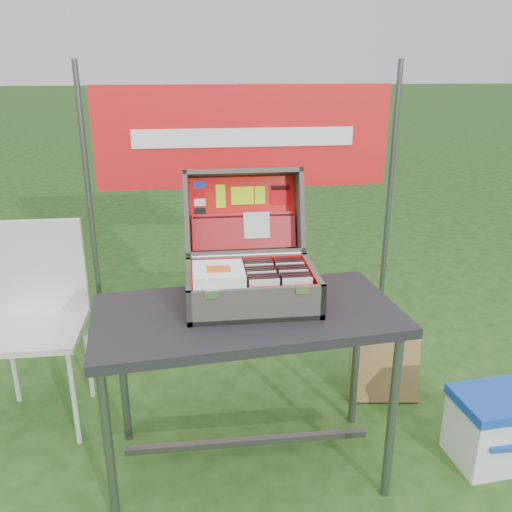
{
  "coord_description": "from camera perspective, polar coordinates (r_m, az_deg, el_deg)",
  "views": [
    {
      "loc": [
        -0.29,
        -1.87,
        1.69
      ],
      "look_at": [
        -0.05,
        0.1,
        0.97
      ],
      "focal_mm": 38.0,
      "sensor_mm": 36.0,
      "label": 1
    }
  ],
  "objects": [
    {
      "name": "lid_sticker_band",
      "position": [
        2.48,
        2.58,
        6.48
      ],
      "size": [
        0.09,
        0.03,
        0.09
      ],
      "primitive_type": "cube",
      "rotation": [
        -1.87,
        0.0,
        0.0
      ],
      "color": "#C50005",
      "rests_on": "suitcase_lid_liner"
    },
    {
      "name": "cd_left_1",
      "position": [
        2.08,
        0.81,
        -3.98
      ],
      "size": [
        0.12,
        0.01,
        0.13
      ],
      "primitive_type": "cube",
      "color": "black",
      "rests_on": "suitcase_liner_floor"
    },
    {
      "name": "cd_left_11",
      "position": [
        2.27,
        0.13,
        -1.89
      ],
      "size": [
        0.12,
        0.01,
        0.13
      ],
      "primitive_type": "cube",
      "color": "black",
      "rests_on": "suitcase_liner_floor"
    },
    {
      "name": "chair",
      "position": [
        2.76,
        -22.3,
        -7.51
      ],
      "size": [
        0.44,
        0.49,
        0.98
      ],
      "primitive_type": null,
      "rotation": [
        0.0,
        0.0,
        0.0
      ],
      "color": "silver",
      "rests_on": "ground"
    },
    {
      "name": "suitcase_hinge",
      "position": [
        2.35,
        -0.97,
        0.08
      ],
      "size": [
        0.47,
        0.02,
        0.02
      ],
      "primitive_type": "cylinder",
      "rotation": [
        0.0,
        1.57,
        0.0
      ],
      "color": "silver",
      "rests_on": "suitcase_base_wall_back"
    },
    {
      "name": "cd_right_10",
      "position": [
        2.27,
        3.37,
        -1.94
      ],
      "size": [
        0.12,
        0.01,
        0.13
      ],
      "primitive_type": "cube",
      "color": "black",
      "rests_on": "suitcase_liner_floor"
    },
    {
      "name": "cooler_body",
      "position": [
        2.73,
        23.86,
        -16.58
      ],
      "size": [
        0.38,
        0.3,
        0.29
      ],
      "primitive_type": "cube",
      "rotation": [
        0.0,
        0.0,
        0.09
      ],
      "color": "white",
      "rests_on": "ground"
    },
    {
      "name": "suitcase_liner_wall_left",
      "position": [
        2.18,
        -6.72,
        -3.32
      ],
      "size": [
        0.01,
        0.33,
        0.12
      ],
      "primitive_type": "cube",
      "color": "red",
      "rests_on": "suitcase_base_bottom"
    },
    {
      "name": "suitcase_lid_rim_left",
      "position": [
        2.4,
        -7.3,
        4.38
      ],
      "size": [
        0.02,
        0.24,
        0.4
      ],
      "primitive_type": "cube",
      "rotation": [
        -1.87,
        0.0,
        0.0
      ],
      "color": "#4E4944",
      "rests_on": "suitcase_lid_back"
    },
    {
      "name": "cooler_lid",
      "position": [
        2.64,
        24.36,
        -13.68
      ],
      "size": [
        0.4,
        0.32,
        0.04
      ],
      "primitive_type": "cube",
      "rotation": [
        0.0,
        0.0,
        0.09
      ],
      "color": "#1542B2",
      "rests_on": "cooler_body"
    },
    {
      "name": "songbook_5",
      "position": [
        2.09,
        -3.97,
        -1.75
      ],
      "size": [
        0.2,
        0.2,
        0.0
      ],
      "primitive_type": "cube",
      "color": "white",
      "rests_on": "suitcase_base_wall_front"
    },
    {
      "name": "cd_left_10",
      "position": [
        2.25,
        0.19,
        -2.08
      ],
      "size": [
        0.12,
        0.01,
        0.13
      ],
      "primitive_type": "cube",
      "color": "black",
      "rests_on": "suitcase_liner_floor"
    },
    {
      "name": "suitcase_base_wall_left",
      "position": [
        2.19,
        -7.05,
        -3.58
      ],
      "size": [
        0.02,
        0.38,
        0.14
      ],
      "primitive_type": "cube",
      "color": "#4E4944",
      "rests_on": "table_top"
    },
    {
      "name": "suitcase_latch_right",
      "position": [
        2.03,
        4.89,
        -3.57
      ],
      "size": [
        0.05,
        0.01,
        0.03
      ],
      "primitive_type": "cube",
      "color": "silver",
      "rests_on": "suitcase_base_wall_front"
    },
    {
      "name": "suitcase_lid_rim_far",
      "position": [
        2.43,
        -1.44,
        8.8
      ],
      "size": [
        0.53,
        0.14,
        0.06
      ],
      "primitive_type": "cube",
      "rotation": [
        -1.87,
        0.0,
        0.0
      ],
      "color": "#4E4944",
      "rests_on": "suitcase_lid_back"
    },
    {
      "name": "banner_post_right",
      "position": [
        3.29,
        13.73,
        4.5
      ],
      "size": [
        0.03,
        0.03,
        1.7
      ],
      "primitive_type": "cylinder",
      "color": "#59595B",
      "rests_on": "ground"
    },
    {
      "name": "lid_sticker_cc_a",
      "position": [
        2.45,
        -6.0,
        7.5
      ],
      "size": [
        0.05,
        0.01,
        0.03
      ],
      "primitive_type": "cube",
      "rotation": [
        -1.87,
        0.0,
        0.0
      ],
      "color": "#1933B2",
      "rests_on": "suitcase_lid_liner"
    },
    {
      "name": "songbook_4",
      "position": [
        2.09,
        -3.96,
        -1.88
      ],
      "size": [
        0.2,
        0.2,
        0.0
      ],
      "primitive_type": "cube",
      "color": "white",
      "rests_on": "suitcase_base_wall_front"
    },
    {
      "name": "cd_left_6",
      "position": [
        2.18,
        0.46,
        -2.89
      ],
      "size": [
        0.12,
        0.01,
        0.13
      ],
      "primitive_type": "cube",
      "color": "black",
      "rests_on": "suitcase_liner_floor"
    },
    {
      "name": "cd_right_1",
      "position": [
        2.1,
        4.25,
        -3.81
      ],
      "size": [
        0.12,
        0.01,
        0.13
      ],
      "primitive_type": "cube",
      "color": "black",
      "rests_on": "suitcase_liner_floor"
    },
    {
      "name": "cooler",
      "position": [
        2.72,
        23.92,
        -16.2
      ],
      "size": [
        0.4,
        0.32,
        0.33
      ],
      "primitive_type": null,
      "rotation": [
        0.0,
        0.0,
        0.09
      ],
      "color": "white",
      "rests_on": "ground"
    },
    {
      "name": "songbook_7",
      "position": [
        2.08,
        -3.97,
        -1.49
      ],
      "size": [
        0.2,
        0.2,
        0.0
      ],
      "primitive_type": "cube",
      "color": "white",
      "rests_on": "suitcase_base_wall_front"
    },
    {
      "name": "chair_upright_right",
      "position": [
        2.81,
        -18.19,
        -1.06
      ],
      "size": [
        0.02,
        0.02,
        0.47
      ],
      "primitive_type": "cylinder",
      "color": "silver",
      "rests_on": "chair_seat"
    },
    {
      "name": "suitcase_base_wall_front",
      "position": [
        2.04,
        0.1,
        -5.25
      ],
      "size": [
        0.53,
        0.02,
        0.14
      ],
      "primitive_type": "cube",
      "color": "#4E4944",
      "rests_on": "table_top"
    },
    {
      "name": "suitcase_lid_back",
      "position": [
        2.47,
        -1.41,
        4.57
      ],
      "size": [
        0.53,
        0.13,
        0.37
      ],
      "primitive_type": "cube",
      "rotation": [
        -1.87,
        0.0,
        0.0
      ],
      "color": "#4E4944",
      "rests_on": "suitcase_base_wall_back"
    },
    {
      "name": "suitcase_base_bottom",
      "position": [
        2.22,
        -0.45,
        -4.72
      ],
      "size": [
        0.53,
        0.38,
        0.02
      ],
      "primitive_type": "cube",
      "color": "#4E4944",
      "rests_on": "table_top"
    },
    {
      "name": "lid_sticker_cc_d",
      "position": [
        2.44,
        -5.89,
        4.7
      ],
      "size": [
        0.05,
        0.01,
        0.03
      ],
      "primitive_type": "cube",
      "rotation": [
        -1.87,
        0.0,
        0.0
      ],
      "color": "black",
      "rests_on": "suitcase_lid_liner"
    },
    {
      "name": "cd_right_4",
      "position": [
        2.16,
        3.94,
        -3.15
      ],
      "size": [
        0.12,
        0.01,
        0.13
      ],
      "primitive_type": "cube",
      "color": "silver",
      "rests_on": "suitcase_liner_floor"
    },
    {
      "name": "banner_text",
      "position": [
        2.99,
        -1.25,
        12.36
      ],
      "size": [
        1.2,
        0.0,
        0.1
      ],
      "primitive_type": "cube",
      "color": "white",
      "rests_on": "banner"
    },
    {
      "name": "table_leg_fl",
      "position": [
        2.19,
        -15.3,
        -18.49
      ],
      "size": [
        0.04,
        0.04,
        0.71
      ],
      "primitive_type": "cylinder",
      "color": "#59595B",
      "rests_on": "ground"
    },
    {
      "name": "suitcase_lid_rim_right",
      "position": [
        2.45,
        4.62,
        4.78
      ],
      "size": [
        0.02,
        0.24,
        0.4
      ],
      "primitive_type": "cube",
      "rotation": [
        -1.87,
        0.0,
        0.0
      ],
      "color": "#4E4944",
      "rests_on": "suitcase_lid_back"
    },
    {
      "name": "suitcase_liner_wall_right",
      "position": [
        2.23,
        5.67,
        -2.75
      ],
      "size": [
        0.01,
        0.33,
        0.12
      ],
      "primitive_type": "cube",
      "color": "red",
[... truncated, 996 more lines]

